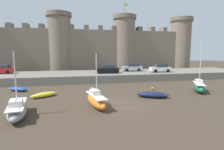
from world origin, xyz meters
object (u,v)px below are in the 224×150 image
Objects in this scene: car_quay_east at (108,69)px; rowboat_midflat_right at (44,95)px; mooring_buoy_near_shore at (153,89)px; car_quay_centre_east at (160,68)px; car_quay_west at (2,69)px; rowboat_near_channel_right at (18,89)px; car_quay_centre_west at (132,67)px; sailboat_foreground_right at (199,87)px; rowboat_foreground_centre at (153,95)px; mooring_buoy_mid_mud at (94,92)px; sailboat_near_channel_left at (96,100)px; sailboat_midflat_centre at (17,109)px.

rowboat_midflat_right is at bearing -131.90° from car_quay_east.
car_quay_centre_east is at bearing 58.02° from mooring_buoy_near_shore.
rowboat_near_channel_right is at bearing -61.36° from car_quay_west.
rowboat_midflat_right is at bearing -138.87° from car_quay_centre_west.
sailboat_foreground_right reaches higher than rowboat_foreground_centre.
car_quay_centre_east and car_quay_centre_west have the same top height.
car_quay_west and car_quay_centre_west have the same top height.
car_quay_centre_east reaches higher than rowboat_near_channel_right.
mooring_buoy_mid_mud is at bearing 7.53° from rowboat_midflat_right.
car_quay_west is at bearing 139.43° from mooring_buoy_mid_mud.
car_quay_west is (-22.29, 17.13, 1.75)m from rowboat_foreground_centre.
rowboat_near_channel_right is at bearing -164.64° from car_quay_centre_east.
rowboat_foreground_centre is 4.28m from mooring_buoy_near_shore.
car_quay_centre_west reaches higher than rowboat_midflat_right.
mooring_buoy_near_shore is (18.43, -2.89, -0.12)m from rowboat_near_channel_right.
rowboat_foreground_centre reaches higher than rowboat_midflat_right.
sailboat_near_channel_left reaches higher than car_quay_west.
rowboat_foreground_centre is 8.65× the size of mooring_buoy_mid_mud.
rowboat_near_channel_right is 0.70× the size of car_quay_centre_west.
car_quay_east is 6.20m from car_quay_centre_west.
mooring_buoy_near_shore is at bearing -94.56° from car_quay_centre_west.
car_quay_west is (-8.68, 20.66, 1.48)m from sailboat_midflat_centre.
rowboat_midflat_right is 20.51m from car_quay_centre_west.
car_quay_centre_east is at bearing 15.36° from rowboat_near_channel_right.
car_quay_centre_east is at bearing 27.56° from rowboat_midflat_right.
rowboat_near_channel_right reaches higher than mooring_buoy_mid_mud.
mooring_buoy_mid_mud is (-8.34, -0.24, 0.01)m from mooring_buoy_near_shore.
car_quay_west is at bearing 173.11° from car_quay_centre_east.
sailboat_midflat_centre is at bearing -73.61° from rowboat_near_channel_right.
rowboat_near_channel_right is 21.70m from car_quay_centre_west.
mooring_buoy_near_shore is at bearing -64.68° from car_quay_east.
car_quay_east reaches higher than rowboat_foreground_centre.
mooring_buoy_near_shore is (8.71, 5.95, -0.47)m from sailboat_near_channel_left.
rowboat_foreground_centre is 14.12m from car_quay_east.
rowboat_midflat_right is at bearing -55.85° from car_quay_west.
car_quay_centre_west is at bearing 24.52° from car_quay_east.
sailboat_near_channel_left is 7.53m from rowboat_midflat_right.
sailboat_foreground_right is 15.45m from car_quay_centre_west.
sailboat_near_channel_left is at bearing -93.68° from mooring_buoy_mid_mud.
rowboat_foreground_centre is at bearing -99.69° from car_quay_centre_west.
rowboat_foreground_centre is at bearing -22.16° from rowboat_near_channel_right.
car_quay_centre_east and car_quay_west have the same top height.
sailboat_midflat_centre is (-21.04, -5.15, -0.05)m from sailboat_foreground_right.
sailboat_near_channel_left is 1.78× the size of rowboat_near_channel_right.
rowboat_foreground_centre is 17.97m from rowboat_near_channel_right.
rowboat_midflat_right is at bearing -44.25° from rowboat_near_channel_right.
rowboat_midflat_right is (-5.69, 4.91, -0.38)m from sailboat_near_channel_left.
car_quay_west is (-24.08, 13.24, 1.91)m from mooring_buoy_near_shore.
rowboat_foreground_centre is 15.67m from car_quay_centre_east.
rowboat_midflat_right is 1.07× the size of rowboat_near_channel_right.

